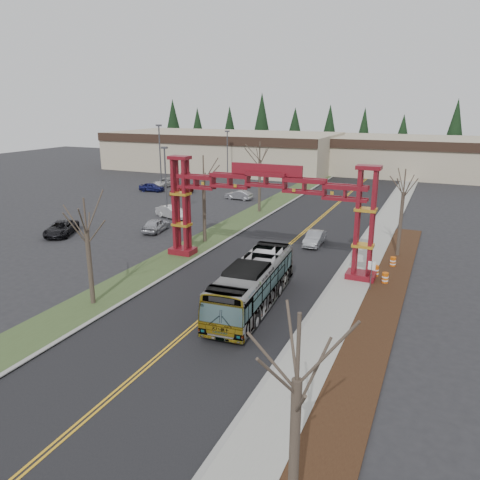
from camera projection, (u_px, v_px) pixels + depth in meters
The scene contains 34 objects.
ground at pixel (139, 374), 23.79m from camera, with size 200.00×200.00×0.00m, color black.
road at pixel (290, 244), 45.74m from camera, with size 12.00×110.00×0.02m, color black.
lane_line_left at pixel (289, 244), 45.78m from camera, with size 0.12×100.00×0.01m, color gold.
lane_line_right at pixel (291, 244), 45.69m from camera, with size 0.12×100.00×0.01m, color gold.
curb_right at pixel (354, 251), 43.34m from camera, with size 0.30×110.00×0.15m, color gray.
sidewalk_right at pixel (370, 253), 42.77m from camera, with size 2.60×110.00×0.14m, color gray.
landscape_strip at pixel (374, 327), 28.60m from camera, with size 2.60×50.00×0.12m, color black.
grass_median at pixel (217, 235), 48.83m from camera, with size 4.00×110.00×0.08m, color #364924.
curb_left at pixel (233, 236), 48.10m from camera, with size 0.30×110.00×0.15m, color gray.
gateway_arch at pixel (266, 196), 37.91m from camera, with size 18.20×1.60×8.90m.
retail_building_west at pixel (223, 151), 97.54m from camera, with size 46.00×22.30×7.50m.
retail_building_east at pixel (430, 156), 89.14m from camera, with size 38.00×20.30×7.00m.
conifer_treeline at pixel (386, 135), 102.66m from camera, with size 116.10×5.60×13.00m.
transit_bus at pixel (253, 284), 31.24m from camera, with size 2.72×11.62×3.24m, color #A6AAAE.
silver_sedan at pixel (315, 238), 45.27m from camera, with size 1.44×4.14×1.36m, color #A5A8AD.
parked_car_near_a at pixel (156, 225), 50.06m from camera, with size 1.72×4.27×1.46m, color #AAAAB2.
parked_car_near_b at pixel (172, 212), 55.88m from camera, with size 1.61×4.61×1.52m, color white.
parked_car_near_c at pixel (61, 228), 48.73m from camera, with size 2.38×5.17×1.44m, color black.
parked_car_mid_a at pixel (182, 190), 70.69m from camera, with size 1.85×4.55×1.32m, color maroon.
parked_car_mid_b at pixel (152, 187), 72.99m from camera, with size 1.60×3.97×1.35m, color navy.
parked_car_far_a at pixel (239, 195), 66.83m from camera, with size 1.39×3.99×1.31m, color #9A9AA1.
parked_car_far_b at pixel (166, 182), 77.32m from camera, with size 2.31×5.02×1.39m, color silver.
bare_tree_median_near at pixel (86, 230), 30.65m from camera, with size 3.24×3.24×7.40m.
bare_tree_median_mid at pixel (204, 179), 44.71m from camera, with size 3.39×3.39×8.55m.
bare_tree_median_far at pixel (260, 161), 57.55m from camera, with size 3.45×3.45×8.78m.
bare_tree_right_near at pixel (297, 381), 13.16m from camera, with size 3.13×3.13×7.81m.
bare_tree_right_far at pixel (403, 193), 40.49m from camera, with size 3.08×3.08×7.86m.
light_pole_near at pixel (166, 178), 54.27m from camera, with size 0.74×0.37×8.50m.
light_pole_mid at pixel (160, 152), 74.32m from camera, with size 0.87×0.44×10.07m.
light_pole_far at pixel (227, 152), 81.76m from camera, with size 0.76×0.38×8.73m.
street_sign at pixel (371, 270), 33.80m from camera, with size 0.52×0.06×2.30m.
barrel_south at pixel (385, 278), 35.48m from camera, with size 0.50×0.50×0.92m.
barrel_mid at pixel (375, 271), 36.88m from camera, with size 0.53×0.53×0.98m.
barrel_north at pixel (393, 262), 39.14m from camera, with size 0.49×0.49×0.90m.
Camera 1 is at (13.18, -17.05, 13.22)m, focal length 35.00 mm.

